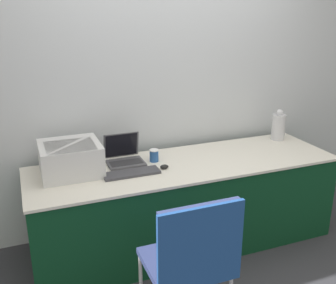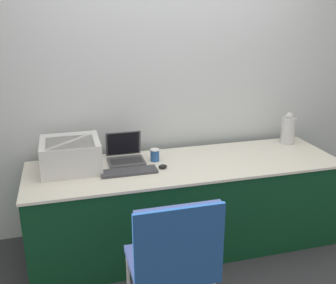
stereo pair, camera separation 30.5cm
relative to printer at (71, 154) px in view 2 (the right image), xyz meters
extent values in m
plane|color=#333338|center=(0.87, -0.48, -0.85)|extent=(14.00, 14.00, 0.00)
cube|color=silver|center=(0.87, 0.36, 0.45)|extent=(8.00, 0.05, 2.60)
cube|color=#0C381E|center=(0.87, -0.12, -0.50)|extent=(2.45, 0.73, 0.70)
cube|color=silver|center=(0.87, -0.12, -0.13)|extent=(2.47, 0.75, 0.02)
cube|color=silver|center=(0.00, 0.00, -0.01)|extent=(0.44, 0.41, 0.23)
cube|color=#51565B|center=(0.00, -0.04, 0.09)|extent=(0.35, 0.31, 0.04)
cube|color=#4C4C51|center=(0.42, 0.02, -0.12)|extent=(0.29, 0.21, 0.02)
cube|color=#2D2D30|center=(0.42, 0.01, -0.11)|extent=(0.25, 0.11, 0.00)
cube|color=#4C4C51|center=(0.42, 0.15, 0.00)|extent=(0.29, 0.05, 0.21)
cube|color=black|center=(0.42, 0.14, 0.00)|extent=(0.26, 0.04, 0.19)
cube|color=#3D3D42|center=(0.41, -0.19, -0.11)|extent=(0.42, 0.13, 0.02)
cylinder|color=#285699|center=(0.65, 0.00, -0.08)|extent=(0.07, 0.07, 0.09)
cylinder|color=white|center=(0.65, 0.00, -0.03)|extent=(0.07, 0.07, 0.01)
ellipsoid|color=black|center=(0.67, -0.17, -0.11)|extent=(0.07, 0.05, 0.03)
cylinder|color=silver|center=(1.92, 0.11, -0.01)|extent=(0.12, 0.12, 0.24)
sphere|color=silver|center=(1.92, 0.11, 0.13)|extent=(0.07, 0.07, 0.07)
cube|color=navy|center=(0.51, -0.94, -0.40)|extent=(0.47, 0.41, 0.04)
cube|color=navy|center=(0.51, -1.13, -0.15)|extent=(0.47, 0.03, 0.45)
cylinder|color=silver|center=(0.29, -0.75, -0.63)|extent=(0.02, 0.02, 0.43)
cylinder|color=silver|center=(0.73, -0.75, -0.63)|extent=(0.02, 0.02, 0.43)
cube|color=#1E478C|center=(0.51, -1.16, -0.18)|extent=(0.50, 0.02, 0.50)
camera|label=1|loc=(-0.31, -2.77, 1.04)|focal=42.00mm
camera|label=2|loc=(-0.02, -2.87, 1.04)|focal=42.00mm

